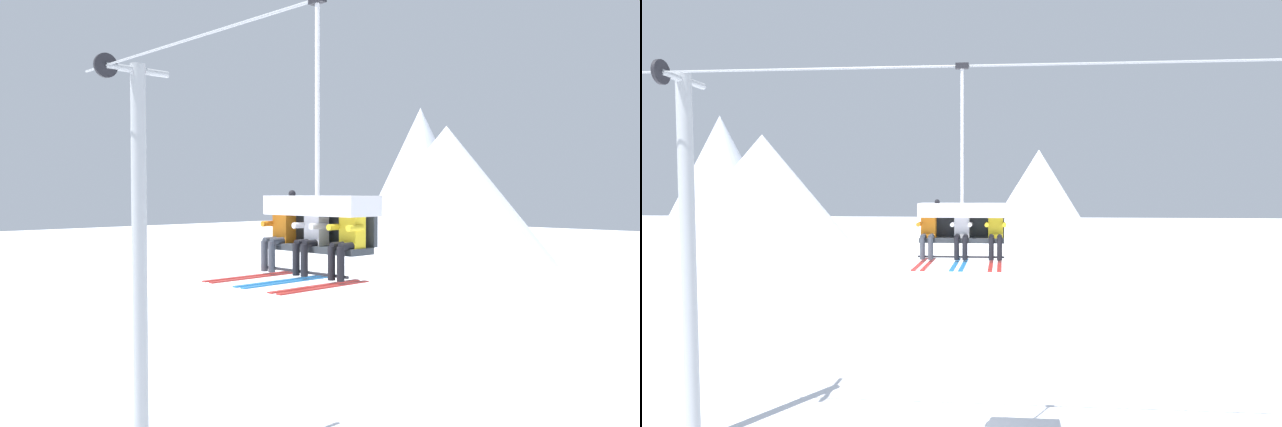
{
  "view_description": "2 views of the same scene",
  "coord_description": "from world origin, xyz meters",
  "views": [
    {
      "loc": [
        7.15,
        -7.47,
        6.11
      ],
      "look_at": [
        0.71,
        -1.0,
        5.82
      ],
      "focal_mm": 35.0,
      "sensor_mm": 36.0,
      "label": 1
    },
    {
      "loc": [
        1.33,
        -11.6,
        6.39
      ],
      "look_at": [
        0.44,
        -0.63,
        5.84
      ],
      "focal_mm": 28.0,
      "sensor_mm": 36.0,
      "label": 2
    }
  ],
  "objects": [
    {
      "name": "skier_orange",
      "position": [
        -0.27,
        -0.94,
        5.51
      ],
      "size": [
        0.48,
        1.7,
        1.34
      ],
      "color": "orange"
    },
    {
      "name": "chairlift_chair",
      "position": [
        0.46,
        -0.73,
        5.84
      ],
      "size": [
        1.88,
        0.74,
        4.16
      ],
      "color": "#33383D"
    },
    {
      "name": "lift_tower_near",
      "position": [
        -6.37,
        -0.02,
        4.82
      ],
      "size": [
        0.36,
        1.88,
        9.31
      ],
      "color": "#9EA3A8",
      "rests_on": "ground_plane"
    },
    {
      "name": "mountain_peak_west",
      "position": [
        -37.44,
        54.48,
        8.22
      ],
      "size": [
        15.39,
        15.39,
        16.44
      ],
      "color": "silver",
      "rests_on": "ground_plane"
    },
    {
      "name": "skier_white",
      "position": [
        0.46,
        -0.95,
        5.49
      ],
      "size": [
        0.46,
        1.7,
        1.23
      ],
      "color": "silver"
    },
    {
      "name": "skier_yellow",
      "position": [
        1.19,
        -0.95,
        5.49
      ],
      "size": [
        0.46,
        1.7,
        1.23
      ],
      "color": "yellow"
    },
    {
      "name": "mountain_peak_central",
      "position": [
        -24.57,
        40.58,
        6.11
      ],
      "size": [
        19.29,
        19.29,
        12.23
      ],
      "color": "white",
      "rests_on": "ground_plane"
    }
  ]
}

